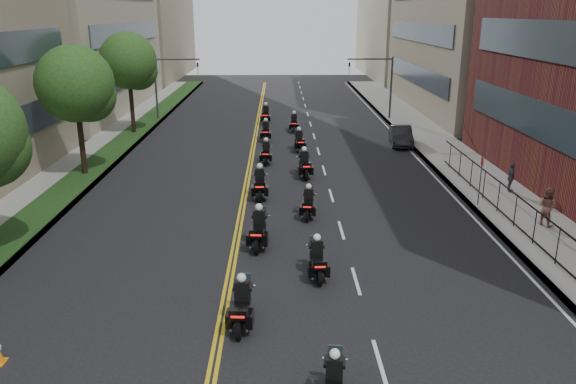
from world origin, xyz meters
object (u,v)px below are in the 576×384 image
motorcycle_8 (266,153)px  pedestrian_c (511,177)px  motorcycle_2 (242,306)px  motorcycle_10 (266,132)px  motorcycle_5 (308,204)px  motorcycle_9 (299,142)px  parked_sedan (401,136)px  pedestrian_b (547,207)px  motorcycle_3 (317,260)px  motorcycle_6 (260,185)px  motorcycle_11 (294,124)px  motorcycle_12 (266,115)px  motorcycle_7 (304,165)px  motorcycle_4 (259,230)px

motorcycle_8 → pedestrian_c: pedestrian_c is taller
motorcycle_2 → motorcycle_10: same height
motorcycle_5 → motorcycle_9: 13.24m
parked_sedan → pedestrian_b: (3.08, -16.74, 0.34)m
motorcycle_3 → motorcycle_6: 9.58m
motorcycle_3 → motorcycle_11: bearing=87.6°
motorcycle_10 → pedestrian_c: pedestrian_c is taller
motorcycle_5 → motorcycle_10: 16.82m
motorcycle_10 → pedestrian_b: (13.05, -18.29, 0.34)m
motorcycle_8 → motorcycle_11: motorcycle_11 is taller
motorcycle_2 → motorcycle_12: (0.07, 33.21, 0.05)m
motorcycle_12 → pedestrian_b: (13.19, -25.09, 0.29)m
motorcycle_2 → motorcycle_11: bearing=88.7°
motorcycle_9 → pedestrian_c: (10.98, -9.97, 0.27)m
motorcycle_10 → motorcycle_11: (2.24, 3.40, -0.02)m
motorcycle_6 → motorcycle_8: bearing=87.4°
motorcycle_2 → motorcycle_7: (2.70, 16.53, 0.04)m
motorcycle_3 → parked_sedan: bearing=67.8°
parked_sedan → motorcycle_11: bearing=153.7°
motorcycle_10 → motorcycle_12: size_ratio=0.93×
motorcycle_4 → motorcycle_5: (2.25, 3.53, -0.09)m
parked_sedan → pedestrian_c: bearing=-67.7°
motorcycle_3 → motorcycle_11: 26.43m
motorcycle_7 → motorcycle_10: (-2.49, 9.88, -0.04)m
motorcycle_6 → parked_sedan: size_ratio=0.60×
motorcycle_4 → motorcycle_12: size_ratio=0.99×
motorcycle_10 → motorcycle_11: size_ratio=1.02×
motorcycle_10 → pedestrian_b: pedestrian_b is taller
motorcycle_3 → motorcycle_12: motorcycle_12 is taller
motorcycle_9 → pedestrian_b: 18.29m
motorcycle_7 → pedestrian_b: bearing=-43.3°
motorcycle_12 → motorcycle_2: bearing=-88.2°
motorcycle_4 → motorcycle_11: motorcycle_4 is taller
motorcycle_2 → motorcycle_9: (2.62, 23.00, -0.01)m
motorcycle_4 → motorcycle_8: motorcycle_4 is taller
motorcycle_6 → motorcycle_8: motorcycle_6 is taller
motorcycle_5 → motorcycle_6: (-2.40, 2.89, 0.10)m
motorcycle_7 → motorcycle_10: 10.19m
motorcycle_11 → motorcycle_6: bearing=-96.0°
motorcycle_11 → pedestrian_c: (11.15, -16.78, 0.28)m
motorcycle_9 → pedestrian_b: (10.64, -14.88, 0.35)m
motorcycle_4 → motorcycle_5: size_ratio=1.14×
motorcycle_4 → motorcycle_12: (-0.27, 26.98, 0.01)m
motorcycle_6 → motorcycle_10: bearing=88.7°
motorcycle_11 → pedestrian_b: size_ratio=1.30×
parked_sedan → pedestrian_b: bearing=-73.3°
motorcycle_2 → motorcycle_6: (0.18, 12.65, 0.05)m
motorcycle_11 → motorcycle_12: (-2.38, 3.40, 0.07)m
motorcycle_9 → parked_sedan: 7.79m
motorcycle_2 → parked_sedan: (10.18, 24.86, 0.01)m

